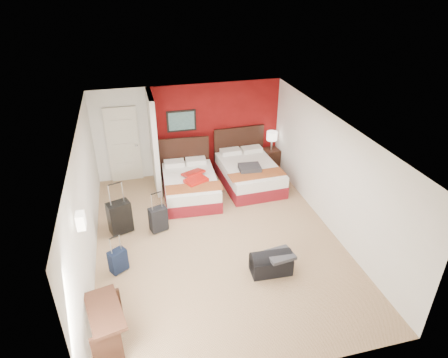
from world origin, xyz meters
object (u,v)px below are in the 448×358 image
object	(u,v)px
bed_left	(190,187)
nightstand	(271,159)
red_suitcase_open	(195,177)
table_lamp	(272,141)
bed_right	(249,175)
suitcase_navy	(118,262)
suitcase_charcoal	(158,220)
suitcase_black	(120,218)
duffel_bag	(271,264)
desk	(108,328)

from	to	relation	value
bed_left	nightstand	distance (m)	2.70
red_suitcase_open	table_lamp	distance (m)	2.66
bed_right	nightstand	bearing A→B (deg)	39.00
nightstand	suitcase_navy	distance (m)	5.48
nightstand	suitcase_navy	bearing A→B (deg)	-148.44
suitcase_charcoal	suitcase_black	bearing A→B (deg)	151.68
suitcase_charcoal	duffel_bag	xyz separation A→B (m)	(1.92, -1.86, -0.08)
bed_left	suitcase_charcoal	bearing A→B (deg)	-123.31
suitcase_black	suitcase_navy	distance (m)	1.29
bed_left	red_suitcase_open	world-z (taller)	red_suitcase_open
bed_left	suitcase_navy	xyz separation A→B (m)	(-1.80, -2.38, -0.05)
suitcase_black	duffel_bag	size ratio (longest dim) A/B	0.94
bed_right	table_lamp	bearing A→B (deg)	39.00
duffel_bag	desk	xyz separation A→B (m)	(-2.95, -0.96, 0.20)
bed_left	nightstand	bearing A→B (deg)	25.23
bed_left	suitcase_black	bearing A→B (deg)	-144.32
suitcase_navy	duffel_bag	size ratio (longest dim) A/B	0.60
bed_left	suitcase_charcoal	distance (m)	1.56
suitcase_black	duffel_bag	world-z (taller)	suitcase_black
red_suitcase_open	suitcase_black	size ratio (longest dim) A/B	1.01
duffel_bag	suitcase_black	bearing A→B (deg)	146.12
suitcase_black	suitcase_navy	world-z (taller)	suitcase_black
suitcase_navy	nightstand	bearing A→B (deg)	6.22
nightstand	bed_right	bearing A→B (deg)	-145.24
red_suitcase_open	duffel_bag	distance (m)	3.17
red_suitcase_open	suitcase_navy	xyz separation A→B (m)	(-1.90, -2.28, -0.38)
bed_right	duffel_bag	size ratio (longest dim) A/B	2.58
suitcase_black	desk	world-z (taller)	desk
bed_right	red_suitcase_open	world-z (taller)	red_suitcase_open
red_suitcase_open	suitcase_black	world-z (taller)	suitcase_black
bed_left	suitcase_navy	bearing A→B (deg)	-123.94
suitcase_black	bed_right	bearing A→B (deg)	2.45
suitcase_charcoal	nightstand	bearing A→B (deg)	15.76
red_suitcase_open	bed_right	bearing A→B (deg)	-11.53
table_lamp	duffel_bag	world-z (taller)	table_lamp
table_lamp	bed_left	bearing A→B (deg)	-157.94
table_lamp	suitcase_navy	distance (m)	5.51
duffel_bag	desk	world-z (taller)	desk
suitcase_charcoal	duffel_bag	distance (m)	2.67
nightstand	suitcase_black	xyz separation A→B (m)	(-4.23, -2.12, 0.06)
bed_right	table_lamp	world-z (taller)	table_lamp
suitcase_black	suitcase_navy	size ratio (longest dim) A/B	1.57
suitcase_black	suitcase_charcoal	world-z (taller)	suitcase_black
table_lamp	desk	xyz separation A→B (m)	(-4.46, -5.09, -0.46)
bed_right	table_lamp	xyz separation A→B (m)	(0.88, 0.78, 0.55)
bed_right	suitcase_black	bearing A→B (deg)	-160.71
bed_right	desk	bearing A→B (deg)	-132.18
bed_right	suitcase_charcoal	world-z (taller)	bed_right
nightstand	table_lamp	bearing A→B (deg)	0.00
nightstand	table_lamp	xyz separation A→B (m)	(0.00, 0.00, 0.56)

